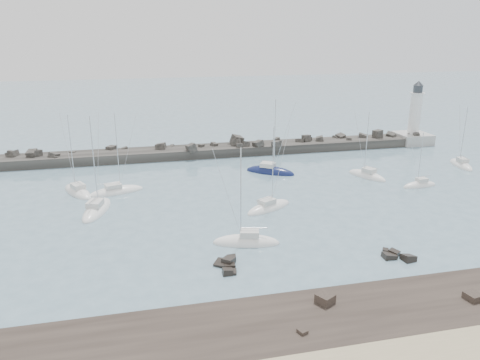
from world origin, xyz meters
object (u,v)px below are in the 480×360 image
object	(u,v)px
sailboat_1	(78,192)
sailboat_9	(367,176)
lighthouse	(413,130)
sailboat_3	(97,210)
sailboat_4	(116,192)
sailboat_5	(246,242)
sailboat_11	(461,165)
sailboat_7	(270,172)
sailboat_6	(269,208)
sailboat_8	(420,186)

from	to	relation	value
sailboat_1	sailboat_9	distance (m)	48.50
lighthouse	sailboat_3	xyz separation A→B (m)	(-67.02, -27.04, -2.95)
sailboat_4	sailboat_5	bearing A→B (deg)	-55.13
lighthouse	sailboat_1	bearing A→B (deg)	-165.43
sailboat_1	sailboat_11	world-z (taller)	sailboat_1
lighthouse	sailboat_11	distance (m)	18.94
sailboat_1	sailboat_9	size ratio (longest dim) A/B	1.08
sailboat_7	sailboat_3	bearing A→B (deg)	-157.01
sailboat_1	sailboat_4	bearing A→B (deg)	-11.77
sailboat_1	sailboat_6	bearing A→B (deg)	-25.90
sailboat_11	sailboat_7	bearing A→B (deg)	173.67
sailboat_5	sailboat_6	size ratio (longest dim) A/B	1.01
sailboat_5	sailboat_7	world-z (taller)	sailboat_7
sailboat_8	sailboat_3	bearing A→B (deg)	179.40
sailboat_1	sailboat_6	size ratio (longest dim) A/B	1.04
lighthouse	sailboat_11	bearing A→B (deg)	-94.48
sailboat_7	sailboat_8	xyz separation A→B (m)	(21.74, -12.95, -0.02)
sailboat_4	sailboat_9	xyz separation A→B (m)	(42.51, -1.34, 0.02)
sailboat_7	sailboat_11	distance (m)	36.51
sailboat_5	sailboat_7	distance (m)	29.52
sailboat_3	sailboat_11	size ratio (longest dim) A/B	1.20
sailboat_3	sailboat_5	size ratio (longest dim) A/B	1.12
sailboat_7	sailboat_5	bearing A→B (deg)	-112.09
sailboat_3	sailboat_8	world-z (taller)	sailboat_3
sailboat_9	sailboat_11	xyz separation A→B (m)	(20.52, 2.23, 0.00)
lighthouse	sailboat_3	bearing A→B (deg)	-158.03
sailboat_1	sailboat_7	bearing A→B (deg)	6.42
sailboat_7	sailboat_4	bearing A→B (deg)	-169.60
lighthouse	sailboat_1	distance (m)	72.81
sailboat_9	lighthouse	bearing A→B (deg)	43.53
sailboat_1	sailboat_3	bearing A→B (deg)	-68.82
sailboat_1	sailboat_3	distance (m)	9.37
sailboat_8	sailboat_9	distance (m)	8.97
sailboat_3	sailboat_7	distance (m)	31.79
sailboat_3	sailboat_6	xyz separation A→B (m)	(24.02, -4.57, -0.01)
sailboat_9	sailboat_11	bearing A→B (deg)	6.19
sailboat_4	sailboat_11	bearing A→B (deg)	0.80
lighthouse	sailboat_5	distance (m)	64.48
sailboat_11	sailboat_9	bearing A→B (deg)	-173.81
sailboat_4	sailboat_7	distance (m)	27.19
lighthouse	sailboat_8	distance (m)	32.02
lighthouse	sailboat_5	xyz separation A→B (m)	(-48.85, -41.98, -2.94)
lighthouse	sailboat_9	size ratio (longest dim) A/B	1.19
sailboat_4	sailboat_9	size ratio (longest dim) A/B	1.10
sailboat_6	sailboat_9	xyz separation A→B (m)	(21.02, 10.74, 0.01)
lighthouse	sailboat_3	size ratio (longest dim) A/B	1.00
sailboat_4	sailboat_11	world-z (taller)	sailboat_4
sailboat_1	sailboat_3	size ratio (longest dim) A/B	0.92
sailboat_11	sailboat_6	bearing A→B (deg)	-162.67
lighthouse	sailboat_7	distance (m)	40.59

